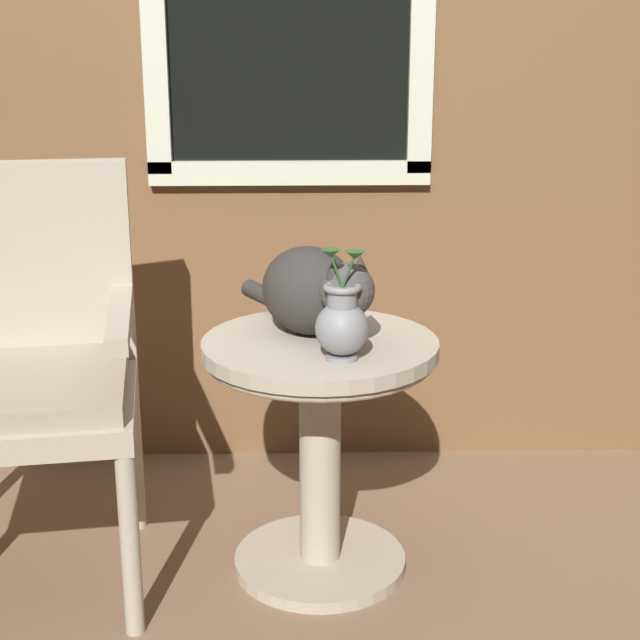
{
  "coord_description": "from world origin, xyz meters",
  "views": [
    {
      "loc": [
        0.07,
        -2.09,
        1.31
      ],
      "look_at": [
        0.12,
        0.08,
        0.66
      ],
      "focal_mm": 53.67,
      "sensor_mm": 36.0,
      "label": 1
    }
  ],
  "objects_px": {
    "wicker_side_table": "(320,414)",
    "pewter_vase_with_ivy": "(342,322)",
    "wicker_chair": "(18,357)",
    "cat": "(313,290)"
  },
  "relations": [
    {
      "from": "wicker_side_table",
      "to": "pewter_vase_with_ivy",
      "type": "height_order",
      "value": "pewter_vase_with_ivy"
    },
    {
      "from": "wicker_side_table",
      "to": "pewter_vase_with_ivy",
      "type": "bearing_deg",
      "value": -72.31
    },
    {
      "from": "wicker_chair",
      "to": "pewter_vase_with_ivy",
      "type": "bearing_deg",
      "value": -11.48
    },
    {
      "from": "cat",
      "to": "wicker_chair",
      "type": "bearing_deg",
      "value": -177.35
    },
    {
      "from": "cat",
      "to": "pewter_vase_with_ivy",
      "type": "height_order",
      "value": "pewter_vase_with_ivy"
    },
    {
      "from": "wicker_side_table",
      "to": "wicker_chair",
      "type": "height_order",
      "value": "wicker_chair"
    },
    {
      "from": "wicker_side_table",
      "to": "cat",
      "type": "xyz_separation_m",
      "value": [
        -0.02,
        0.05,
        0.3
      ]
    },
    {
      "from": "wicker_chair",
      "to": "pewter_vase_with_ivy",
      "type": "height_order",
      "value": "wicker_chair"
    },
    {
      "from": "wicker_chair",
      "to": "cat",
      "type": "bearing_deg",
      "value": 2.65
    },
    {
      "from": "wicker_chair",
      "to": "cat",
      "type": "height_order",
      "value": "wicker_chair"
    }
  ]
}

